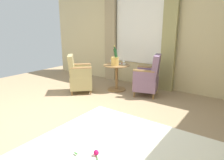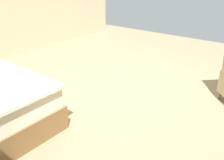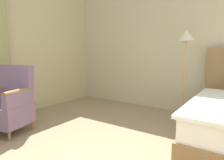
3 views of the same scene
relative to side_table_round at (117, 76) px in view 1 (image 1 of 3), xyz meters
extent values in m
plane|color=#9E8362|center=(2.18, 0.17, -0.39)|extent=(7.99, 7.99, 0.00)
cube|color=beige|center=(-0.91, 0.17, 1.08)|extent=(0.12, 6.61, 2.94)
cube|color=white|center=(-0.83, 0.17, 1.22)|extent=(0.02, 1.47, 1.92)
cube|color=white|center=(-0.80, 0.17, 1.22)|extent=(0.02, 1.40, 1.88)
cube|color=tan|center=(-0.75, 1.09, 0.91)|extent=(0.10, 0.36, 2.59)
cube|color=tan|center=(-0.75, -0.75, 0.91)|extent=(0.10, 0.36, 2.59)
sphere|color=#B20F4C|center=(3.12, 1.92, 0.23)|extent=(0.05, 0.05, 0.05)
ellipsoid|color=#33702D|center=(3.22, 1.77, 0.22)|extent=(0.03, 0.05, 0.01)
cylinder|color=olive|center=(0.00, 0.00, -0.37)|extent=(0.49, 0.49, 0.03)
cylinder|color=olive|center=(0.00, 0.00, -0.05)|extent=(0.07, 0.07, 0.67)
cylinder|color=olive|center=(0.00, 0.00, 0.29)|extent=(0.69, 0.69, 0.02)
cylinder|color=tan|center=(0.09, 0.00, 0.40)|extent=(0.20, 0.20, 0.21)
torus|color=tan|center=(0.09, 0.00, 0.51)|extent=(0.21, 0.21, 0.02)
cylinder|color=white|center=(0.09, 0.00, 0.49)|extent=(0.18, 0.18, 0.03)
cylinder|color=#1E4723|center=(0.08, 0.03, 0.57)|extent=(0.08, 0.14, 0.32)
cylinder|color=#193D1E|center=(0.09, -0.01, 0.76)|extent=(0.03, 0.05, 0.08)
sphere|color=gold|center=(0.09, -0.01, 0.79)|extent=(0.04, 0.04, 0.04)
cylinder|color=white|center=(-0.08, 0.17, 0.30)|extent=(0.06, 0.06, 0.01)
cylinder|color=white|center=(-0.08, 0.17, 0.35)|extent=(0.01, 0.01, 0.08)
cone|color=white|center=(-0.08, 0.17, 0.42)|extent=(0.08, 0.08, 0.07)
cylinder|color=white|center=(-0.03, -0.19, 0.30)|extent=(0.08, 0.08, 0.01)
cylinder|color=white|center=(-0.03, -0.19, 0.34)|extent=(0.01, 0.01, 0.07)
cone|color=white|center=(-0.03, -0.19, 0.40)|extent=(0.08, 0.08, 0.06)
cylinder|color=white|center=(-0.18, 0.05, 0.31)|extent=(0.18, 0.18, 0.01)
sphere|color=maroon|center=(-0.16, 0.06, 0.32)|extent=(0.03, 0.03, 0.03)
sphere|color=maroon|center=(-0.18, 0.05, 0.32)|extent=(0.02, 0.02, 0.02)
sphere|color=brown|center=(-0.16, 0.05, 0.32)|extent=(0.03, 0.03, 0.03)
cylinder|color=olive|center=(-0.26, 0.53, -0.32)|extent=(0.04, 0.04, 0.14)
cylinder|color=olive|center=(0.22, 0.67, -0.32)|extent=(0.04, 0.04, 0.14)
cylinder|color=olive|center=(-0.39, 0.97, -0.32)|extent=(0.04, 0.04, 0.14)
cylinder|color=olive|center=(0.09, 1.11, -0.32)|extent=(0.04, 0.04, 0.14)
cube|color=slate|center=(-0.09, 0.82, -0.09)|extent=(0.71, 0.68, 0.30)
cube|color=slate|center=(-0.15, 1.03, 0.34)|extent=(0.58, 0.32, 0.58)
cube|color=slate|center=(-0.31, 0.73, 0.16)|extent=(0.23, 0.51, 0.21)
cylinder|color=olive|center=(-0.31, 0.73, 0.26)|extent=(0.23, 0.51, 0.09)
cube|color=slate|center=(0.15, 0.87, 0.16)|extent=(0.23, 0.51, 0.21)
cylinder|color=olive|center=(0.15, 0.87, 0.26)|extent=(0.23, 0.51, 0.09)
cylinder|color=olive|center=(0.70, -0.31, -0.33)|extent=(0.04, 0.04, 0.11)
cylinder|color=olive|center=(0.36, -0.64, -0.33)|extent=(0.04, 0.04, 0.11)
cylinder|color=olive|center=(1.03, -0.64, -0.33)|extent=(0.04, 0.04, 0.11)
cylinder|color=olive|center=(0.68, -0.98, -0.33)|extent=(0.04, 0.04, 0.11)
cube|color=tan|center=(0.69, -0.64, -0.11)|extent=(0.78, 0.78, 0.34)
cube|color=tan|center=(0.85, -0.80, 0.32)|extent=(0.49, 0.48, 0.53)
cube|color=tan|center=(0.84, -0.47, 0.18)|extent=(0.41, 0.42, 0.23)
cylinder|color=olive|center=(0.84, -0.47, 0.29)|extent=(0.41, 0.42, 0.09)
cube|color=tan|center=(0.52, -0.79, 0.18)|extent=(0.41, 0.42, 0.23)
cylinder|color=olive|center=(0.52, -0.79, 0.29)|extent=(0.41, 0.42, 0.09)
camera|label=1|loc=(4.25, 2.90, 1.29)|focal=32.00mm
camera|label=2|loc=(0.28, 2.94, 1.39)|focal=40.00mm
camera|label=3|loc=(2.84, -0.67, 0.82)|focal=32.00mm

